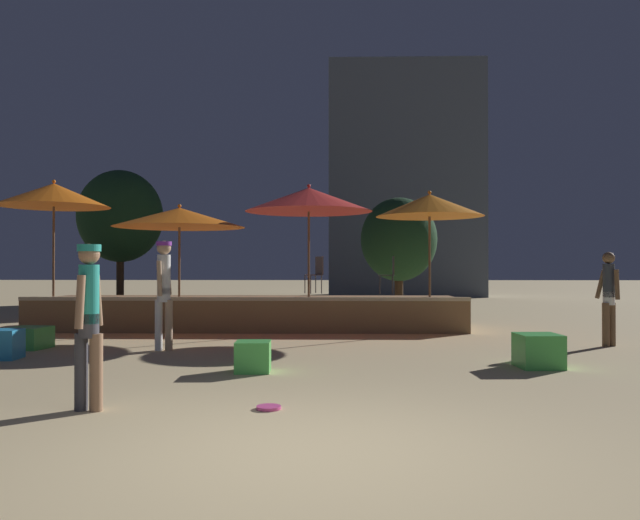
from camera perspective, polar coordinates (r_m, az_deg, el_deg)
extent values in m
plane|color=#D1B784|center=(5.03, -1.45, -17.29)|extent=(120.00, 120.00, 0.00)
cube|color=olive|center=(14.80, -6.34, -4.81)|extent=(9.75, 2.57, 0.70)
cube|color=#CCB793|center=(13.54, -7.05, -3.54)|extent=(9.75, 0.12, 0.08)
cylinder|color=brown|center=(14.12, -12.74, -1.75)|extent=(0.05, 0.05, 2.31)
cone|color=orange|center=(14.16, -12.73, 3.81)|extent=(2.90, 2.90, 0.43)
sphere|color=orange|center=(14.18, -12.73, 4.84)|extent=(0.08, 0.08, 0.08)
cylinder|color=brown|center=(14.98, -23.18, -0.77)|extent=(0.05, 0.05, 2.77)
cone|color=orange|center=(15.07, -23.16, 5.49)|extent=(2.43, 2.43, 0.52)
sphere|color=orange|center=(15.10, -23.16, 6.62)|extent=(0.08, 0.08, 0.08)
cylinder|color=brown|center=(13.60, -1.03, -1.11)|extent=(0.05, 0.05, 2.64)
cone|color=red|center=(13.68, -1.03, 5.53)|extent=(2.78, 2.78, 0.53)
sphere|color=red|center=(13.71, -1.03, 6.79)|extent=(0.08, 0.08, 0.08)
cylinder|color=brown|center=(13.64, 10.00, -1.35)|extent=(0.05, 0.05, 2.52)
cone|color=orange|center=(13.71, 9.99, 4.94)|extent=(2.33, 2.33, 0.48)
sphere|color=orange|center=(13.74, 9.98, 6.11)|extent=(0.08, 0.08, 0.08)
cube|color=#2D9EDB|center=(10.95, -26.91, -6.89)|extent=(0.48, 0.48, 0.46)
cube|color=#4CC651|center=(12.15, -25.08, -6.46)|extent=(0.70, 0.70, 0.38)
cube|color=#4CC651|center=(8.68, -6.15, -8.77)|extent=(0.49, 0.49, 0.42)
cube|color=#4CC651|center=(9.50, 19.34, -7.84)|extent=(0.61, 0.61, 0.48)
cylinder|color=#997051|center=(6.71, -19.78, -9.64)|extent=(0.13, 0.13, 0.77)
cylinder|color=#3F3F47|center=(6.79, -21.00, -9.53)|extent=(0.13, 0.13, 0.77)
cylinder|color=#3F3F47|center=(6.69, -20.38, -5.64)|extent=(0.20, 0.20, 0.24)
cylinder|color=teal|center=(6.67, -20.37, -2.94)|extent=(0.20, 0.20, 0.59)
cylinder|color=#997051|center=(6.81, -19.69, -3.48)|extent=(0.10, 0.16, 0.53)
cylinder|color=#997051|center=(6.53, -21.09, -3.61)|extent=(0.10, 0.14, 0.53)
sphere|color=#997051|center=(6.66, -20.36, 0.50)|extent=(0.21, 0.21, 0.21)
cylinder|color=teal|center=(6.66, -20.36, 1.05)|extent=(0.23, 0.23, 0.07)
cylinder|color=brown|center=(12.38, 24.68, -5.40)|extent=(0.13, 0.13, 0.79)
cylinder|color=brown|center=(12.52, 25.13, -5.35)|extent=(0.13, 0.13, 0.79)
cylinder|color=white|center=(12.42, 24.89, -3.19)|extent=(0.20, 0.20, 0.24)
cylinder|color=#333842|center=(12.41, 24.89, -1.71)|extent=(0.20, 0.20, 0.60)
cylinder|color=brown|center=(12.31, 25.52, -2.04)|extent=(0.12, 0.13, 0.54)
cylinder|color=brown|center=(12.51, 24.27, -2.02)|extent=(0.18, 0.24, 0.54)
sphere|color=brown|center=(12.41, 24.88, 0.18)|extent=(0.21, 0.21, 0.21)
cylinder|color=tan|center=(11.02, -13.66, -5.81)|extent=(0.13, 0.13, 0.87)
cylinder|color=white|center=(11.09, -14.54, -5.78)|extent=(0.13, 0.13, 0.87)
cylinder|color=white|center=(11.02, -14.09, -3.12)|extent=(0.23, 0.23, 0.24)
cylinder|color=white|center=(11.01, -14.09, -1.27)|extent=(0.23, 0.23, 0.67)
cylinder|color=tan|center=(11.18, -13.72, -1.60)|extent=(0.11, 0.20, 0.60)
cylinder|color=tan|center=(10.84, -14.47, -1.63)|extent=(0.10, 0.13, 0.60)
sphere|color=tan|center=(11.01, -14.08, 1.09)|extent=(0.24, 0.24, 0.24)
cylinder|color=purple|center=(11.01, -14.08, 1.46)|extent=(0.26, 0.26, 0.07)
cylinder|color=#2D3338|center=(15.07, 5.49, -2.24)|extent=(0.02, 0.02, 0.45)
cylinder|color=#2D3338|center=(14.78, 5.52, -2.27)|extent=(0.02, 0.02, 0.45)
cylinder|color=#2D3338|center=(15.09, 6.63, -2.23)|extent=(0.02, 0.02, 0.45)
cylinder|color=#2D3338|center=(14.79, 6.68, -2.27)|extent=(0.02, 0.02, 0.45)
cylinder|color=#2D3338|center=(14.92, 6.08, -1.39)|extent=(0.40, 0.40, 0.02)
cube|color=#2D3338|center=(14.93, 6.73, -0.52)|extent=(0.05, 0.36, 0.45)
cylinder|color=#47474C|center=(15.26, -1.39, -2.22)|extent=(0.02, 0.02, 0.45)
cylinder|color=#47474C|center=(15.00, -0.86, -2.25)|extent=(0.02, 0.02, 0.45)
cylinder|color=#47474C|center=(15.40, -0.40, -2.20)|extent=(0.02, 0.02, 0.45)
cylinder|color=#47474C|center=(15.14, 0.15, -2.23)|extent=(0.02, 0.02, 0.45)
cylinder|color=#47474C|center=(15.20, -0.62, -1.38)|extent=(0.40, 0.40, 0.02)
cube|color=#47474C|center=(15.28, -0.06, -0.53)|extent=(0.21, 0.33, 0.45)
cylinder|color=#E54C99|center=(6.49, -4.71, -13.28)|extent=(0.25, 0.25, 0.03)
cylinder|color=#3D2B1C|center=(24.75, -17.81, -1.67)|extent=(0.28, 0.28, 1.92)
ellipsoid|color=#19381E|center=(24.82, -17.79, 3.84)|extent=(3.16, 3.16, 3.48)
cylinder|color=#3D2B1C|center=(20.40, 7.22, -2.94)|extent=(0.28, 0.28, 1.21)
ellipsoid|color=#19381E|center=(20.40, 7.22, 1.89)|extent=(2.47, 2.47, 2.72)
cube|color=#4C5666|center=(31.05, 7.68, 7.09)|extent=(7.35, 3.56, 11.16)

